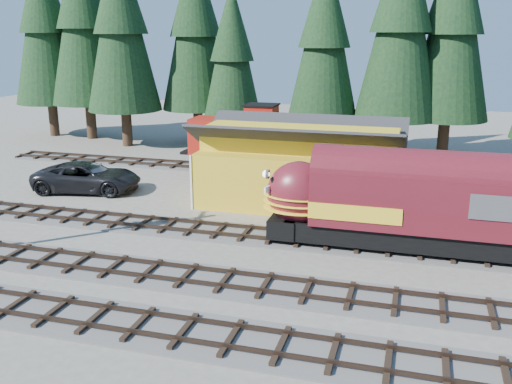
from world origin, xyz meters
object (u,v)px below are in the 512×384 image
(caboose, at_px, (251,141))
(pickup_truck_b, at_px, (95,178))
(locomotive, at_px, (401,206))
(depot, at_px, (299,158))
(pickup_truck_a, at_px, (87,177))

(caboose, xyz_separation_m, pickup_truck_b, (-8.74, -8.06, -1.61))
(locomotive, distance_m, caboose, 18.32)
(depot, bearing_deg, caboose, 125.67)
(locomotive, height_order, pickup_truck_a, locomotive)
(depot, xyz_separation_m, caboose, (-5.38, 7.50, -0.55))
(caboose, relative_size, pickup_truck_b, 1.67)
(pickup_truck_a, bearing_deg, locomotive, -115.12)
(locomotive, xyz_separation_m, pickup_truck_a, (-20.79, 5.35, -1.32))
(caboose, bearing_deg, pickup_truck_a, -136.08)
(pickup_truck_b, bearing_deg, pickup_truck_a, 176.20)
(pickup_truck_a, bearing_deg, caboose, -56.77)
(caboose, height_order, pickup_truck_b, caboose)
(caboose, bearing_deg, depot, -54.33)
(pickup_truck_a, height_order, pickup_truck_b, pickup_truck_a)
(locomotive, distance_m, pickup_truck_a, 21.51)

